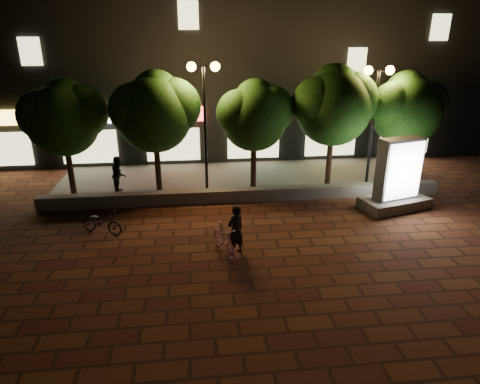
{
  "coord_description": "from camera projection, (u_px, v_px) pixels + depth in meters",
  "views": [
    {
      "loc": [
        -1.94,
        -11.33,
        6.37
      ],
      "look_at": [
        -0.51,
        1.5,
        1.35
      ],
      "focal_mm": 31.21,
      "sensor_mm": 36.0,
      "label": 1
    }
  ],
  "objects": [
    {
      "name": "retaining_wall",
      "position": [
        246.0,
        195.0,
        16.62
      ],
      "size": [
        16.0,
        0.45,
        0.5
      ],
      "primitive_type": "cube",
      "color": "#63615C",
      "rests_on": "ground"
    },
    {
      "name": "tree_mid",
      "position": [
        255.0,
        113.0,
        16.96
      ],
      "size": [
        3.24,
        2.7,
        4.5
      ],
      "color": "#312013",
      "rests_on": "sidewalk"
    },
    {
      "name": "pedestrian",
      "position": [
        119.0,
        174.0,
        17.13
      ],
      "size": [
        0.6,
        0.76,
        1.53
      ],
      "primitive_type": "imported",
      "rotation": [
        0.0,
        0.0,
        1.6
      ],
      "color": "black",
      "rests_on": "sidewalk"
    },
    {
      "name": "tree_far_left",
      "position": [
        64.0,
        115.0,
        16.16
      ],
      "size": [
        3.36,
        2.8,
        4.63
      ],
      "color": "#312013",
      "rests_on": "sidewalk"
    },
    {
      "name": "scooter_parked",
      "position": [
        102.0,
        222.0,
        13.88
      ],
      "size": [
        1.62,
        1.14,
        0.81
      ],
      "primitive_type": "imported",
      "rotation": [
        0.0,
        0.0,
        1.13
      ],
      "color": "black",
      "rests_on": "ground"
    },
    {
      "name": "tree_far_right",
      "position": [
        408.0,
        106.0,
        17.58
      ],
      "size": [
        3.48,
        2.9,
        4.76
      ],
      "color": "#312013",
      "rests_on": "sidewalk"
    },
    {
      "name": "sidewalk",
      "position": [
        239.0,
        179.0,
        19.01
      ],
      "size": [
        16.0,
        5.0,
        0.08
      ],
      "primitive_type": "cube",
      "color": "#63615C",
      "rests_on": "ground"
    },
    {
      "name": "street_lamp_left",
      "position": [
        204.0,
        95.0,
        16.21
      ],
      "size": [
        1.26,
        0.36,
        5.18
      ],
      "color": "black",
      "rests_on": "sidewalk"
    },
    {
      "name": "scooter_pink",
      "position": [
        224.0,
        240.0,
        12.55
      ],
      "size": [
        0.94,
        1.66,
        0.96
      ],
      "primitive_type": "imported",
      "rotation": [
        0.0,
        0.0,
        0.33
      ],
      "color": "pink",
      "rests_on": "ground"
    },
    {
      "name": "building_block",
      "position": [
        226.0,
        57.0,
        23.23
      ],
      "size": [
        28.0,
        8.12,
        11.3
      ],
      "color": "black",
      "rests_on": "ground"
    },
    {
      "name": "tree_right",
      "position": [
        334.0,
        103.0,
        17.17
      ],
      "size": [
        3.72,
        3.1,
        5.07
      ],
      "color": "#312013",
      "rests_on": "sidewalk"
    },
    {
      "name": "ad_kiosk",
      "position": [
        397.0,
        181.0,
        15.59
      ],
      "size": [
        2.78,
        1.89,
        2.75
      ],
      "color": "#63615C",
      "rests_on": "ground"
    },
    {
      "name": "rider",
      "position": [
        236.0,
        230.0,
        12.48
      ],
      "size": [
        0.68,
        0.63,
        1.57
      ],
      "primitive_type": "imported",
      "rotation": [
        0.0,
        0.0,
        3.72
      ],
      "color": "black",
      "rests_on": "ground"
    },
    {
      "name": "tree_left",
      "position": [
        155.0,
        110.0,
        16.46
      ],
      "size": [
        3.6,
        3.0,
        4.89
      ],
      "color": "#312013",
      "rests_on": "sidewalk"
    },
    {
      "name": "street_lamp_right",
      "position": [
        376.0,
        95.0,
        16.98
      ],
      "size": [
        1.26,
        0.36,
        4.98
      ],
      "color": "black",
      "rests_on": "sidewalk"
    },
    {
      "name": "ground",
      "position": [
        261.0,
        249.0,
        13.01
      ],
      "size": [
        80.0,
        80.0,
        0.0
      ],
      "primitive_type": "plane",
      "color": "#562D1B",
      "rests_on": "ground"
    }
  ]
}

